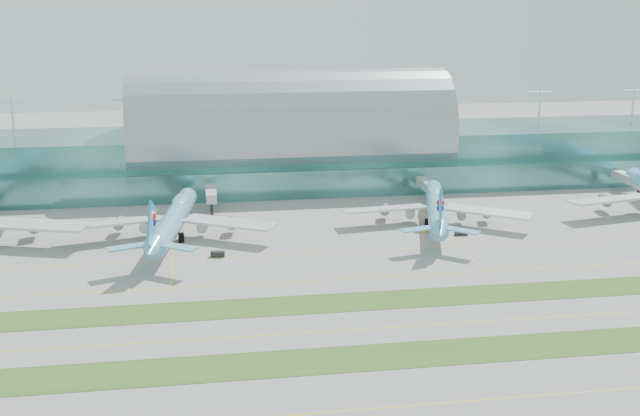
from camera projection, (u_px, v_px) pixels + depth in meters
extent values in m
plane|color=gray|center=(357.00, 305.00, 185.10)|extent=(700.00, 700.00, 0.00)
cube|color=#3D7A75|center=(290.00, 157.00, 306.85)|extent=(340.00, 42.00, 20.00)
cube|color=#3D7A75|center=(298.00, 183.00, 285.16)|extent=(340.00, 8.00, 10.00)
ellipsoid|color=#9EA5A8|center=(289.00, 131.00, 304.32)|extent=(340.00, 46.20, 16.17)
cylinder|color=white|center=(289.00, 110.00, 302.30)|extent=(0.80, 0.80, 16.00)
cube|color=#B2B7B7|center=(211.00, 192.00, 269.86)|extent=(3.50, 22.00, 3.00)
cylinder|color=black|center=(212.00, 210.00, 261.19)|extent=(1.00, 1.00, 4.00)
cube|color=#B2B7B7|center=(426.00, 184.00, 281.14)|extent=(3.50, 22.00, 3.00)
cylinder|color=black|center=(434.00, 201.00, 272.46)|extent=(1.00, 1.00, 4.00)
cube|color=#B2B7B7|center=(625.00, 177.00, 292.42)|extent=(3.50, 22.00, 3.00)
cylinder|color=black|center=(638.00, 193.00, 283.74)|extent=(1.00, 1.00, 4.00)
cube|color=#2D591E|center=(385.00, 356.00, 158.33)|extent=(420.00, 12.00, 0.08)
cube|color=#2D591E|center=(355.00, 302.00, 187.00)|extent=(420.00, 12.00, 0.08)
cube|color=yellow|center=(412.00, 406.00, 139.22)|extent=(420.00, 0.35, 0.01)
cube|color=yellow|center=(370.00, 329.00, 171.72)|extent=(420.00, 0.35, 0.01)
cube|color=yellow|center=(343.00, 279.00, 202.31)|extent=(420.00, 0.35, 0.01)
cube|color=yellow|center=(328.00, 253.00, 223.34)|extent=(420.00, 0.35, 0.01)
cube|color=silver|center=(31.00, 225.00, 227.75)|extent=(34.27, 18.40, 1.36)
cylinder|color=gray|center=(16.00, 228.00, 232.95)|extent=(4.16, 6.34, 3.78)
cylinder|color=#62B1D8|center=(173.00, 220.00, 235.12)|extent=(14.15, 58.28, 5.81)
ellipsoid|color=#62B1D8|center=(182.00, 201.00, 250.45)|extent=(8.01, 18.26, 4.14)
cone|color=#62B1D8|center=(189.00, 195.00, 265.38)|extent=(6.42, 5.47, 5.81)
cone|color=#62B1D8|center=(151.00, 250.00, 203.13)|extent=(6.68, 9.14, 5.51)
cube|color=silver|center=(114.00, 223.00, 233.23)|extent=(28.96, 13.49, 1.14)
cylinder|color=#969A9E|center=(133.00, 225.00, 238.66)|extent=(3.90, 5.56, 3.18)
cube|color=silver|center=(230.00, 223.00, 233.58)|extent=(27.81, 20.27, 1.14)
cylinder|color=#969A9E|center=(218.00, 224.00, 238.93)|extent=(3.90, 5.56, 3.18)
cube|color=teal|center=(152.00, 226.00, 203.45)|extent=(2.34, 12.26, 13.50)
cylinder|color=white|center=(152.00, 219.00, 204.01)|extent=(1.48, 4.57, 4.49)
cylinder|color=black|center=(185.00, 214.00, 257.55)|extent=(1.69, 1.69, 2.81)
cylinder|color=black|center=(162.00, 238.00, 232.56)|extent=(1.69, 1.69, 2.81)
cylinder|color=black|center=(181.00, 237.00, 232.61)|extent=(1.69, 1.69, 2.81)
cylinder|color=#63BBDA|center=(436.00, 208.00, 249.96)|extent=(19.59, 54.48, 5.49)
ellipsoid|color=#63BBDA|center=(435.00, 192.00, 264.38)|extent=(9.38, 17.48, 3.91)
cone|color=#63BBDA|center=(433.00, 186.00, 278.44)|extent=(6.46, 5.71, 5.49)
cone|color=#63BBDA|center=(440.00, 232.00, 219.86)|extent=(7.11, 9.06, 5.22)
cube|color=white|center=(385.00, 209.00, 250.00)|extent=(27.19, 9.83, 1.08)
cylinder|color=gray|center=(397.00, 211.00, 254.66)|extent=(4.18, 5.49, 3.01)
cube|color=white|center=(488.00, 212.00, 246.70)|extent=(25.23, 21.35, 1.08)
cylinder|color=gray|center=(474.00, 213.00, 252.19)|extent=(4.18, 5.49, 3.01)
cube|color=#2B84C2|center=(440.00, 211.00, 220.15)|extent=(3.54, 11.38, 12.77)
cylinder|color=white|center=(440.00, 206.00, 220.67)|extent=(1.88, 4.31, 4.25)
cylinder|color=black|center=(434.00, 204.00, 271.08)|extent=(1.60, 1.60, 2.66)
cylinder|color=black|center=(427.00, 223.00, 247.86)|extent=(1.60, 1.60, 2.66)
cylinder|color=black|center=(445.00, 224.00, 247.31)|extent=(1.60, 1.60, 2.66)
cone|color=#70B9F6|center=(631.00, 175.00, 293.19)|extent=(7.18, 6.19, 6.36)
cube|color=silver|center=(613.00, 199.00, 258.60)|extent=(31.72, 13.78, 1.25)
cylinder|color=#92969A|center=(621.00, 202.00, 264.39)|extent=(4.45, 6.18, 3.49)
cylinder|color=black|center=(640.00, 194.00, 284.62)|extent=(1.85, 1.85, 3.08)
cube|color=black|center=(150.00, 244.00, 228.96)|extent=(3.83, 2.00, 1.55)
cube|color=black|center=(218.00, 254.00, 219.61)|extent=(4.02, 2.26, 1.56)
cube|color=#BF8D0B|center=(422.00, 230.00, 243.02)|extent=(3.72, 2.15, 1.46)
cube|color=black|center=(461.00, 233.00, 239.77)|extent=(3.81, 1.73, 1.34)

